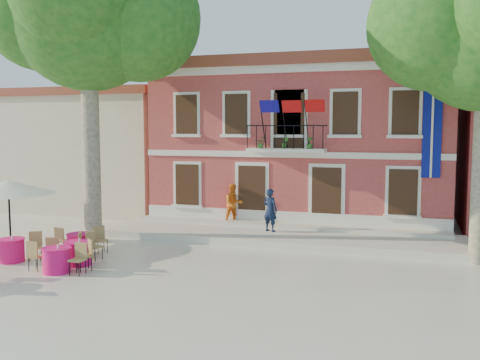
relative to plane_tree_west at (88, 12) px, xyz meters
name	(u,v)px	position (x,y,z in m)	size (l,w,h in m)	color
ground	(188,263)	(4.86, -1.98, -8.72)	(90.00, 90.00, 0.00)	beige
main_building	(307,141)	(6.86, 8.01, -4.94)	(13.50, 9.59, 7.50)	#BC4448
neighbor_west	(111,149)	(-4.64, 9.02, -5.50)	(9.40, 9.40, 6.40)	beige
terrace	(279,236)	(6.86, 2.42, -8.57)	(14.00, 3.40, 0.30)	silver
plane_tree_west	(88,12)	(0.00, 0.00, 0.00)	(6.01, 6.01, 11.80)	#A59E84
patio_umbrella	(8,187)	(-2.30, -1.89, -6.49)	(3.35, 3.35, 2.49)	black
pedestrian_navy	(270,210)	(6.45, 2.57, -7.56)	(0.63, 0.41, 1.72)	#101C38
pedestrian_orange	(233,204)	(4.52, 3.72, -7.56)	(0.83, 0.65, 1.72)	orange
cafe_table_0	(80,243)	(0.89, -2.21, -8.29)	(1.74, 1.85, 0.95)	#E31555
cafe_table_1	(11,249)	(-0.77, -3.63, -8.30)	(1.86, 1.36, 0.95)	#E31555
cafe_table_3	(78,252)	(1.60, -3.32, -8.29)	(1.84, 1.77, 0.95)	#E31555
cafe_table_4	(57,259)	(1.50, -4.29, -8.30)	(1.93, 0.90, 0.95)	#E31555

